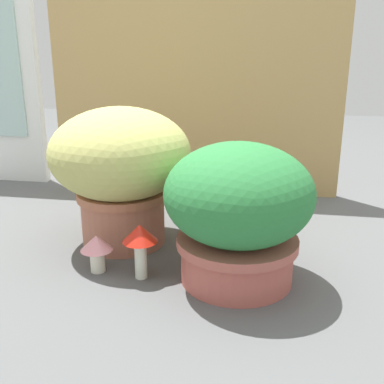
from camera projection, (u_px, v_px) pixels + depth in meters
ground_plane at (159, 246)px, 1.42m from camera, size 6.00×6.00×0.00m
cardboard_backdrop at (194, 89)px, 1.85m from camera, size 1.19×0.03×0.86m
grass_planter at (121, 166)px, 1.38m from camera, size 0.42×0.42×0.43m
leafy_planter at (238, 210)px, 1.16m from camera, size 0.38×0.38×0.37m
cat at (224, 196)px, 1.51m from camera, size 0.31×0.35×0.32m
mushroom_ornament_red at (140, 239)px, 1.20m from camera, size 0.09×0.09×0.15m
mushroom_ornament_pink at (97, 247)px, 1.24m from camera, size 0.09×0.09×0.11m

